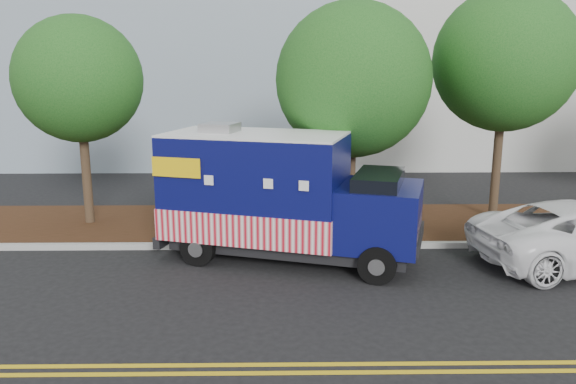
{
  "coord_description": "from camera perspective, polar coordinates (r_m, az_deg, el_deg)",
  "views": [
    {
      "loc": [
        -0.37,
        -12.55,
        4.64
      ],
      "look_at": [
        -0.18,
        0.6,
        1.69
      ],
      "focal_mm": 35.0,
      "sensor_mm": 36.0,
      "label": 1
    }
  ],
  "objects": [
    {
      "name": "curb",
      "position": [
        14.68,
        0.66,
        -5.46
      ],
      "size": [
        120.0,
        0.18,
        0.15
      ],
      "primitive_type": "cube",
      "color": "#9E9E99",
      "rests_on": "ground"
    },
    {
      "name": "tree_c",
      "position": [
        17.64,
        21.2,
        12.35
      ],
      "size": [
        4.1,
        4.1,
        6.86
      ],
      "color": "#38281C",
      "rests_on": "ground"
    },
    {
      "name": "centerline_near",
      "position": [
        9.34,
        1.64,
        -17.1
      ],
      "size": [
        120.0,
        0.1,
        0.01
      ],
      "primitive_type": "cube",
      "color": "gold",
      "rests_on": "ground"
    },
    {
      "name": "food_truck",
      "position": [
        13.61,
        -1.07,
        -0.71
      ],
      "size": [
        6.62,
        3.96,
        3.29
      ],
      "rotation": [
        0.0,
        0.0,
        -0.3
      ],
      "color": "black",
      "rests_on": "ground"
    },
    {
      "name": "tree_b",
      "position": [
        15.61,
        6.63,
        11.22
      ],
      "size": [
        4.21,
        4.21,
        6.38
      ],
      "color": "#38281C",
      "rests_on": "ground"
    },
    {
      "name": "tree_a",
      "position": [
        17.0,
        -20.48,
        10.64
      ],
      "size": [
        3.52,
        3.52,
        6.05
      ],
      "color": "#38281C",
      "rests_on": "ground"
    },
    {
      "name": "centerline_far",
      "position": [
        9.12,
        1.71,
        -17.88
      ],
      "size": [
        120.0,
        0.1,
        0.01
      ],
      "primitive_type": "cube",
      "color": "gold",
      "rests_on": "ground"
    },
    {
      "name": "mulch_strip",
      "position": [
        16.69,
        0.47,
        -3.21
      ],
      "size": [
        120.0,
        4.0,
        0.15
      ],
      "primitive_type": "cube",
      "color": "black",
      "rests_on": "ground"
    },
    {
      "name": "sign_post",
      "position": [
        14.92,
        -4.26,
        -0.7
      ],
      "size": [
        0.06,
        0.06,
        2.4
      ],
      "primitive_type": "cube",
      "color": "#473828",
      "rests_on": "ground"
    },
    {
      "name": "ground",
      "position": [
        13.38,
        0.82,
        -7.63
      ],
      "size": [
        120.0,
        120.0,
        0.0
      ],
      "primitive_type": "plane",
      "color": "black",
      "rests_on": "ground"
    }
  ]
}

